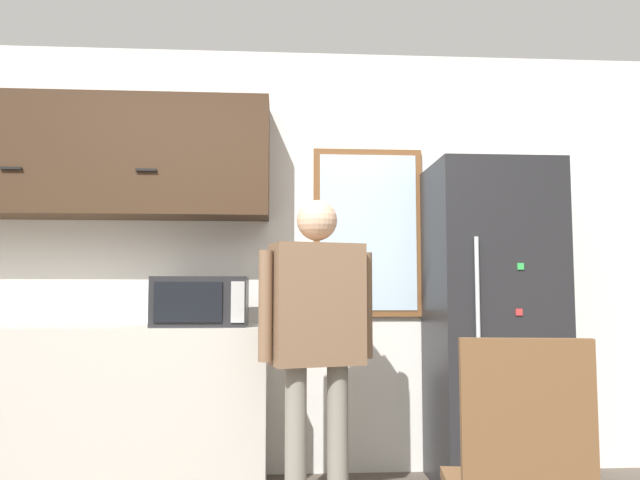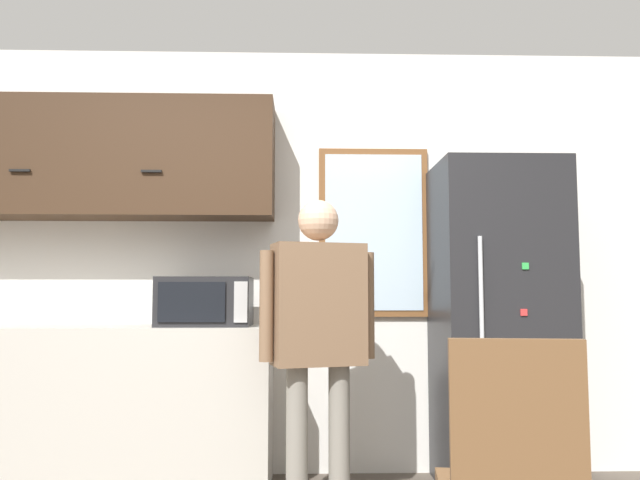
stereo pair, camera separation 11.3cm
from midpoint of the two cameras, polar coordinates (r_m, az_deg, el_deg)
back_wall at (r=4.02m, az=-3.12°, el=-1.62°), size 6.00×0.06×2.70m
counter at (r=3.93m, az=-20.22°, el=-14.17°), size 2.18×0.60×0.93m
upper_cabinets at (r=4.09m, az=-19.02°, el=7.02°), size 2.18×0.36×0.73m
microwave at (r=3.67m, az=-9.56°, el=-5.57°), size 0.53×0.38×0.28m
person at (r=3.24m, az=0.85°, el=-7.39°), size 0.60×0.33×1.61m
refrigerator at (r=3.86m, az=16.80°, el=-7.28°), size 0.71×0.67×1.89m
chair at (r=2.28m, az=18.61°, el=-19.62°), size 0.51×0.51×0.98m
window at (r=4.02m, az=5.72°, el=0.73°), size 0.70×0.05×1.08m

